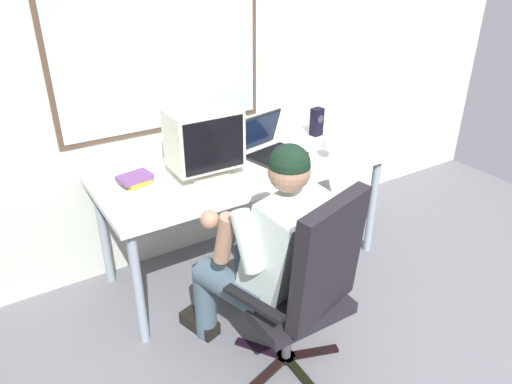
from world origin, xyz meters
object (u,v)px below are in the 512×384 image
object	(u,v)px
office_chair	(308,282)
desk	(244,175)
desk_speaker	(317,122)
laptop	(268,144)
person_seated	(267,249)
book_stack	(135,179)
crt_monitor	(204,139)
wine_glass	(330,145)

from	to	relation	value
office_chair	desk	bearing A→B (deg)	77.07
desk_speaker	desk	bearing A→B (deg)	-166.39
laptop	desk_speaker	bearing A→B (deg)	11.51
person_seated	desk_speaker	distance (m)	1.33
laptop	book_stack	size ratio (longest dim) A/B	2.08
desk	book_stack	xyz separation A→B (m)	(-0.66, 0.09, 0.10)
crt_monitor	desk_speaker	bearing A→B (deg)	10.17
crt_monitor	wine_glass	distance (m)	0.80
office_chair	wine_glass	size ratio (longest dim) A/B	7.82
person_seated	office_chair	bearing A→B (deg)	-75.32
laptop	book_stack	bearing A→B (deg)	178.83
wine_glass	book_stack	bearing A→B (deg)	165.50
desk	crt_monitor	bearing A→B (deg)	-179.29
desk_speaker	book_stack	bearing A→B (deg)	-176.68
office_chair	person_seated	size ratio (longest dim) A/B	0.85
wine_glass	book_stack	xyz separation A→B (m)	(-1.16, 0.30, -0.06)
office_chair	wine_glass	distance (m)	1.07
crt_monitor	wine_glass	xyz separation A→B (m)	(0.77, -0.21, -0.13)
wine_glass	book_stack	distance (m)	1.20
wine_glass	desk_speaker	bearing A→B (deg)	62.58
desk	desk_speaker	size ratio (longest dim) A/B	9.18
wine_glass	person_seated	bearing A→B (deg)	-148.23
book_stack	laptop	bearing A→B (deg)	-1.17
desk	book_stack	distance (m)	0.67
desk_speaker	crt_monitor	bearing A→B (deg)	-169.83
desk_speaker	book_stack	size ratio (longest dim) A/B	0.98
office_chair	wine_glass	bearing A→B (deg)	45.70
book_stack	crt_monitor	bearing A→B (deg)	-13.32
crt_monitor	laptop	xyz separation A→B (m)	(0.49, 0.08, -0.16)
crt_monitor	laptop	size ratio (longest dim) A/B	0.97
person_seated	crt_monitor	xyz separation A→B (m)	(0.02, 0.69, 0.35)
person_seated	wine_glass	bearing A→B (deg)	31.77
crt_monitor	laptop	distance (m)	0.52
laptop	crt_monitor	bearing A→B (deg)	-171.15
crt_monitor	wine_glass	size ratio (longest dim) A/B	3.05
wine_glass	laptop	bearing A→B (deg)	134.60
person_seated	laptop	xyz separation A→B (m)	(0.51, 0.77, 0.19)
person_seated	crt_monitor	distance (m)	0.78
desk	wine_glass	distance (m)	0.57
person_seated	crt_monitor	size ratio (longest dim) A/B	3.01
office_chair	person_seated	world-z (taller)	person_seated
desk	office_chair	bearing A→B (deg)	-102.93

